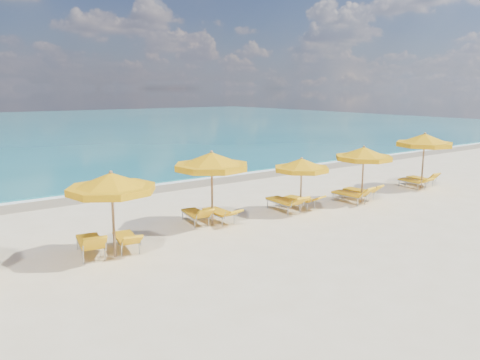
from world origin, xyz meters
TOP-DOWN VIEW (x-y plane):
  - ground_plane at (0.00, 0.00)m, footprint 120.00×120.00m
  - ocean at (0.00, 48.00)m, footprint 120.00×80.00m
  - wet_sand_band at (0.00, 7.40)m, footprint 120.00×2.60m
  - foam_line at (0.00, 8.20)m, footprint 120.00×1.20m
  - whitecap_far at (8.00, 24.00)m, footprint 18.00×0.30m
  - umbrella_2 at (-5.74, -0.57)m, footprint 2.79×2.79m
  - umbrella_3 at (-1.90, 0.47)m, footprint 3.07×3.07m
  - umbrella_4 at (1.73, -0.01)m, footprint 2.58×2.58m
  - umbrella_5 at (4.89, -0.28)m, footprint 3.07×3.07m
  - umbrella_6 at (9.41, -0.04)m, footprint 2.90×2.90m
  - lounger_2_left at (-6.25, -0.07)m, footprint 0.92×1.92m
  - lounger_2_right at (-5.25, -0.19)m, footprint 0.83×1.76m
  - lounger_3_left at (-2.25, 0.98)m, footprint 0.79×1.77m
  - lounger_3_right at (-1.47, 0.67)m, footprint 0.62×1.77m
  - lounger_4_left at (1.31, 0.45)m, footprint 0.71×1.96m
  - lounger_4_right at (2.24, 0.53)m, footprint 0.85×1.76m
  - lounger_5_left at (4.39, -0.10)m, footprint 0.79×1.81m
  - lounger_5_right at (5.30, 0.16)m, footprint 0.76×1.73m
  - lounger_6_left at (9.04, 0.18)m, footprint 0.66×1.70m
  - lounger_6_right at (9.89, 0.31)m, footprint 0.65×1.60m

SIDE VIEW (x-z plane):
  - ground_plane at x=0.00m, z-range 0.00..0.00m
  - ocean at x=0.00m, z-range -0.15..0.15m
  - wet_sand_band at x=0.00m, z-range -0.01..0.01m
  - foam_line at x=0.00m, z-range -0.01..0.01m
  - whitecap_far at x=8.00m, z-range -0.03..0.03m
  - lounger_6_left at x=9.04m, z-range -0.12..0.52m
  - lounger_4_right at x=2.24m, z-range -0.11..0.51m
  - lounger_6_right at x=9.89m, z-range -0.18..0.58m
  - lounger_3_right at x=-1.47m, z-range -0.12..0.53m
  - lounger_5_right at x=5.30m, z-range -0.16..0.58m
  - lounger_2_right at x=-5.25m, z-range -0.16..0.57m
  - lounger_3_left at x=-2.25m, z-range -0.17..0.59m
  - lounger_5_left at x=4.39m, z-range -0.19..0.63m
  - lounger_2_left at x=-6.25m, z-range -0.21..0.67m
  - lounger_4_left at x=1.31m, z-range -0.17..0.63m
  - umbrella_4 at x=1.73m, z-range 0.74..2.86m
  - umbrella_5 at x=4.89m, z-range 0.83..3.17m
  - umbrella_2 at x=-5.74m, z-range 0.86..3.31m
  - umbrella_3 at x=-1.90m, z-range 0.91..3.50m
  - umbrella_6 at x=9.41m, z-range 0.93..3.55m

